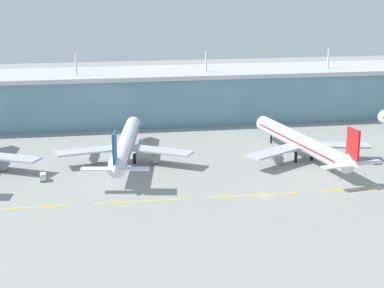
% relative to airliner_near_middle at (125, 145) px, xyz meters
% --- Properties ---
extents(ground_plane, '(600.00, 600.00, 0.00)m').
position_rel_airliner_near_middle_xyz_m(ground_plane, '(39.20, -41.79, -6.46)').
color(ground_plane, gray).
extents(terminal_building, '(288.00, 34.00, 31.83)m').
position_rel_airliner_near_middle_xyz_m(terminal_building, '(39.20, 61.73, 5.16)').
color(terminal_building, '#6693A8').
rests_on(terminal_building, ground).
extents(airliner_near_middle, '(48.16, 71.03, 18.90)m').
position_rel_airliner_near_middle_xyz_m(airliner_near_middle, '(0.00, 0.00, 0.00)').
color(airliner_near_middle, white).
rests_on(airliner_near_middle, ground).
extents(airliner_far_middle, '(47.97, 71.27, 18.90)m').
position_rel_airliner_near_middle_xyz_m(airliner_far_middle, '(62.56, -7.28, 0.00)').
color(airliner_far_middle, white).
rests_on(airliner_far_middle, ground).
extents(taxiway_stripe_west, '(28.00, 0.70, 0.04)m').
position_rel_airliner_near_middle_xyz_m(taxiway_stripe_west, '(-31.80, -40.54, -6.44)').
color(taxiway_stripe_west, yellow).
rests_on(taxiway_stripe_west, ground).
extents(taxiway_stripe_mid_west, '(28.00, 0.70, 0.04)m').
position_rel_airliner_near_middle_xyz_m(taxiway_stripe_mid_west, '(2.20, -40.54, -6.44)').
color(taxiway_stripe_mid_west, yellow).
rests_on(taxiway_stripe_mid_west, ground).
extents(taxiway_stripe_centre, '(28.00, 0.70, 0.04)m').
position_rel_airliner_near_middle_xyz_m(taxiway_stripe_centre, '(36.20, -40.54, -6.44)').
color(taxiway_stripe_centre, yellow).
rests_on(taxiway_stripe_centre, ground).
extents(taxiway_stripe_mid_east, '(28.00, 0.70, 0.04)m').
position_rel_airliner_near_middle_xyz_m(taxiway_stripe_mid_east, '(70.20, -40.54, -6.44)').
color(taxiway_stripe_mid_east, yellow).
rests_on(taxiway_stripe_mid_east, ground).
extents(baggage_cart, '(2.18, 3.71, 2.48)m').
position_rel_airliner_near_middle_xyz_m(baggage_cart, '(-27.80, -16.24, -5.19)').
color(baggage_cart, silver).
rests_on(baggage_cart, ground).
extents(pushback_tug, '(5.00, 4.37, 1.85)m').
position_rel_airliner_near_middle_xyz_m(pushback_tug, '(85.47, -15.14, -5.36)').
color(pushback_tug, '#333842').
rests_on(pushback_tug, ground).
extents(safety_cone_left_wingtip, '(0.56, 0.56, 0.70)m').
position_rel_airliner_near_middle_xyz_m(safety_cone_left_wingtip, '(77.96, -27.40, -6.11)').
color(safety_cone_left_wingtip, orange).
rests_on(safety_cone_left_wingtip, ground).
extents(safety_cone_nose_front, '(0.56, 0.56, 0.70)m').
position_rel_airliner_near_middle_xyz_m(safety_cone_nose_front, '(67.82, -30.46, -6.11)').
color(safety_cone_nose_front, orange).
rests_on(safety_cone_nose_front, ground).
extents(safety_cone_right_wingtip, '(0.56, 0.56, 0.70)m').
position_rel_airliner_near_middle_xyz_m(safety_cone_right_wingtip, '(68.83, -28.82, -6.11)').
color(safety_cone_right_wingtip, orange).
rests_on(safety_cone_right_wingtip, ground).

